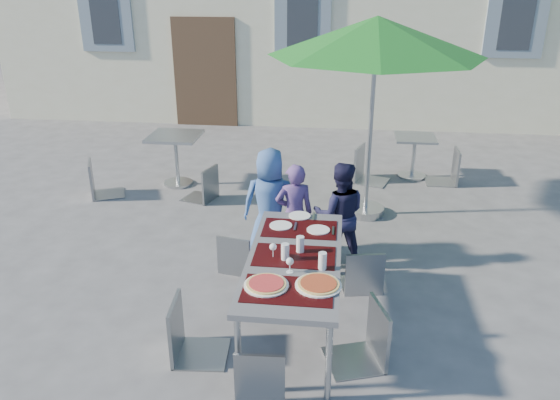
# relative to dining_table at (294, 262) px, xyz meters

# --- Properties ---
(ground) EXTENTS (90.00, 90.00, 0.00)m
(ground) POSITION_rel_dining_table_xyz_m (-0.51, -0.51, -0.70)
(ground) COLOR #4F4F51
(ground) RESTS_ON ground
(dining_table) EXTENTS (0.80, 1.85, 0.76)m
(dining_table) POSITION_rel_dining_table_xyz_m (0.00, 0.00, 0.00)
(dining_table) COLOR #434348
(dining_table) RESTS_ON ground
(pizza_near_left) EXTENTS (0.35, 0.35, 0.03)m
(pizza_near_left) POSITION_rel_dining_table_xyz_m (-0.17, -0.51, 0.07)
(pizza_near_left) COLOR white
(pizza_near_left) RESTS_ON dining_table
(pizza_near_right) EXTENTS (0.37, 0.37, 0.03)m
(pizza_near_right) POSITION_rel_dining_table_xyz_m (0.23, -0.46, 0.07)
(pizza_near_right) COLOR white
(pizza_near_right) RESTS_ON dining_table
(glassware) EXTENTS (0.50, 0.42, 0.15)m
(glassware) POSITION_rel_dining_table_xyz_m (0.04, -0.08, 0.13)
(glassware) COLOR silver
(glassware) RESTS_ON dining_table
(place_settings) EXTENTS (0.63, 0.52, 0.01)m
(place_settings) POSITION_rel_dining_table_xyz_m (-0.01, 0.65, 0.06)
(place_settings) COLOR white
(place_settings) RESTS_ON dining_table
(child_0) EXTENTS (0.64, 0.44, 1.27)m
(child_0) POSITION_rel_dining_table_xyz_m (-0.40, 1.40, -0.06)
(child_0) COLOR #365997
(child_0) RESTS_ON ground
(child_1) EXTENTS (0.48, 0.37, 1.15)m
(child_1) POSITION_rel_dining_table_xyz_m (-0.12, 1.28, -0.12)
(child_1) COLOR #553B79
(child_1) RESTS_ON ground
(child_2) EXTENTS (0.60, 0.38, 1.19)m
(child_2) POSITION_rel_dining_table_xyz_m (0.37, 1.28, -0.10)
(child_2) COLOR #191937
(child_2) RESTS_ON ground
(chair_0) EXTENTS (0.44, 0.45, 0.84)m
(chair_0) POSITION_rel_dining_table_xyz_m (-0.71, 0.96, -0.21)
(chair_0) COLOR gray
(chair_0) RESTS_ON ground
(chair_1) EXTENTS (0.50, 0.50, 0.87)m
(chair_1) POSITION_rel_dining_table_xyz_m (0.15, 1.07, -0.19)
(chair_1) COLOR gray
(chair_1) RESTS_ON ground
(chair_2) EXTENTS (0.46, 0.47, 0.89)m
(chair_2) POSITION_rel_dining_table_xyz_m (0.63, 0.73, -0.18)
(chair_2) COLOR gray
(chair_2) RESTS_ON ground
(chair_3) EXTENTS (0.47, 0.47, 0.99)m
(chair_3) POSITION_rel_dining_table_xyz_m (-0.85, -0.47, -0.12)
(chair_3) COLOR gray
(chair_3) RESTS_ON ground
(chair_4) EXTENTS (0.56, 0.55, 0.99)m
(chair_4) POSITION_rel_dining_table_xyz_m (0.64, -0.36, -0.11)
(chair_4) COLOR gray
(chair_4) RESTS_ON ground
(chair_5) EXTENTS (0.40, 0.40, 0.86)m
(chair_5) POSITION_rel_dining_table_xyz_m (-0.16, -1.06, -0.20)
(chair_5) COLOR slate
(chair_5) RESTS_ON ground
(patio_umbrella) EXTENTS (2.64, 2.64, 2.55)m
(patio_umbrella) POSITION_rel_dining_table_xyz_m (0.72, 2.67, 1.60)
(patio_umbrella) COLOR #ADB1B5
(patio_umbrella) RESTS_ON ground
(cafe_table_0) EXTENTS (0.74, 0.74, 0.79)m
(cafe_table_0) POSITION_rel_dining_table_xyz_m (-2.11, 3.45, -0.14)
(cafe_table_0) COLOR #ADB1B5
(cafe_table_0) RESTS_ON ground
(bg_chair_l_0) EXTENTS (0.59, 0.58, 1.00)m
(bg_chair_l_0) POSITION_rel_dining_table_xyz_m (-3.10, 2.88, -0.11)
(bg_chair_l_0) COLOR gray
(bg_chair_l_0) RESTS_ON ground
(bg_chair_r_0) EXTENTS (0.53, 0.52, 0.94)m
(bg_chair_r_0) POSITION_rel_dining_table_xyz_m (-1.55, 2.91, -0.15)
(bg_chair_r_0) COLOR gray
(bg_chair_r_0) RESTS_ON ground
(cafe_table_1) EXTENTS (0.62, 0.62, 0.66)m
(cafe_table_1) POSITION_rel_dining_table_xyz_m (1.49, 4.22, -0.27)
(cafe_table_1) COLOR #ADB1B5
(cafe_table_1) RESTS_ON ground
(bg_chair_l_1) EXTENTS (0.59, 0.59, 1.05)m
(bg_chair_l_1) POSITION_rel_dining_table_xyz_m (0.75, 3.95, -0.08)
(bg_chair_l_1) COLOR #8E9499
(bg_chair_l_1) RESTS_ON ground
(bg_chair_r_1) EXTENTS (0.45, 0.45, 1.01)m
(bg_chair_r_1) POSITION_rel_dining_table_xyz_m (2.01, 4.02, -0.10)
(bg_chair_r_1) COLOR gray
(bg_chair_r_1) RESTS_ON ground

